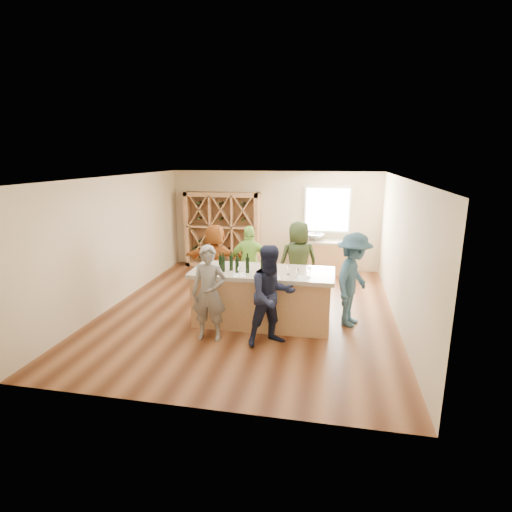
% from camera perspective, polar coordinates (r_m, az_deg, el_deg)
% --- Properties ---
extents(floor, '(6.00, 7.00, 0.10)m').
position_cam_1_polar(floor, '(8.67, -0.91, -8.00)').
color(floor, brown).
rests_on(floor, ground).
extents(ceiling, '(6.00, 7.00, 0.10)m').
position_cam_1_polar(ceiling, '(8.04, -0.99, 11.52)').
color(ceiling, white).
rests_on(ceiling, ground).
extents(wall_back, '(6.00, 0.10, 2.80)m').
position_cam_1_polar(wall_back, '(11.67, 2.68, 5.16)').
color(wall_back, beige).
rests_on(wall_back, ground).
extents(wall_front, '(6.00, 0.10, 2.80)m').
position_cam_1_polar(wall_front, '(4.96, -9.54, -7.55)').
color(wall_front, beige).
rests_on(wall_front, ground).
extents(wall_left, '(0.10, 7.00, 2.80)m').
position_cam_1_polar(wall_left, '(9.34, -19.59, 2.10)').
color(wall_left, beige).
rests_on(wall_left, ground).
extents(wall_right, '(0.10, 7.00, 2.80)m').
position_cam_1_polar(wall_right, '(8.18, 20.44, 0.40)').
color(wall_right, beige).
rests_on(wall_right, ground).
extents(window_frame, '(1.30, 0.06, 1.30)m').
position_cam_1_polar(window_frame, '(11.42, 10.15, 6.54)').
color(window_frame, white).
rests_on(window_frame, wall_back).
extents(window_pane, '(1.18, 0.01, 1.18)m').
position_cam_1_polar(window_pane, '(11.39, 10.15, 6.51)').
color(window_pane, white).
rests_on(window_pane, wall_back).
extents(wine_rack, '(2.20, 0.45, 2.20)m').
position_cam_1_polar(wine_rack, '(11.76, -4.81, 3.72)').
color(wine_rack, tan).
rests_on(wine_rack, floor).
extents(back_counter_base, '(1.60, 0.58, 0.86)m').
position_cam_1_polar(back_counter_base, '(11.40, 9.33, -0.20)').
color(back_counter_base, tan).
rests_on(back_counter_base, floor).
extents(back_counter_top, '(1.70, 0.62, 0.06)m').
position_cam_1_polar(back_counter_top, '(11.30, 9.43, 2.06)').
color(back_counter_top, '#AA9F8B').
rests_on(back_counter_top, back_counter_base).
extents(sink, '(0.54, 0.54, 0.19)m').
position_cam_1_polar(sink, '(11.28, 8.44, 2.72)').
color(sink, silver).
rests_on(sink, back_counter_top).
extents(faucet, '(0.02, 0.02, 0.30)m').
position_cam_1_polar(faucet, '(11.45, 8.49, 3.17)').
color(faucet, silver).
rests_on(faucet, back_counter_top).
extents(tasting_counter_base, '(2.60, 1.00, 1.00)m').
position_cam_1_polar(tasting_counter_base, '(7.83, 0.94, -6.17)').
color(tasting_counter_base, tan).
rests_on(tasting_counter_base, floor).
extents(tasting_counter_top, '(2.72, 1.12, 0.08)m').
position_cam_1_polar(tasting_counter_top, '(7.66, 0.96, -2.38)').
color(tasting_counter_top, '#AA9F8B').
rests_on(tasting_counter_top, tasting_counter_base).
extents(wine_bottle_a, '(0.08, 0.08, 0.28)m').
position_cam_1_polar(wine_bottle_a, '(7.65, -5.12, -1.04)').
color(wine_bottle_a, black).
rests_on(wine_bottle_a, tasting_counter_top).
extents(wine_bottle_b, '(0.08, 0.08, 0.29)m').
position_cam_1_polar(wine_bottle_b, '(7.57, -4.71, -1.17)').
color(wine_bottle_b, black).
rests_on(wine_bottle_b, tasting_counter_top).
extents(wine_bottle_c, '(0.08, 0.08, 0.30)m').
position_cam_1_polar(wine_bottle_c, '(7.64, -3.56, -0.98)').
color(wine_bottle_c, black).
rests_on(wine_bottle_c, tasting_counter_top).
extents(wine_bottle_d, '(0.10, 0.10, 0.30)m').
position_cam_1_polar(wine_bottle_d, '(7.46, -2.71, -1.31)').
color(wine_bottle_d, black).
rests_on(wine_bottle_d, tasting_counter_top).
extents(wine_bottle_e, '(0.09, 0.09, 0.29)m').
position_cam_1_polar(wine_bottle_e, '(7.47, -1.22, -1.32)').
color(wine_bottle_e, black).
rests_on(wine_bottle_e, tasting_counter_top).
extents(wine_glass_a, '(0.06, 0.06, 0.17)m').
position_cam_1_polar(wine_glass_a, '(7.26, -2.43, -2.31)').
color(wine_glass_a, white).
rests_on(wine_glass_a, tasting_counter_top).
extents(wine_glass_b, '(0.09, 0.09, 0.19)m').
position_cam_1_polar(wine_glass_b, '(7.17, 1.63, -2.40)').
color(wine_glass_b, white).
rests_on(wine_glass_b, tasting_counter_top).
extents(wine_glass_c, '(0.09, 0.09, 0.20)m').
position_cam_1_polar(wine_glass_c, '(7.15, 5.89, -2.52)').
color(wine_glass_c, white).
rests_on(wine_glass_c, tasting_counter_top).
extents(wine_glass_d, '(0.07, 0.07, 0.17)m').
position_cam_1_polar(wine_glass_d, '(7.40, 4.61, -2.02)').
color(wine_glass_d, white).
rests_on(wine_glass_d, tasting_counter_top).
extents(wine_glass_e, '(0.09, 0.09, 0.20)m').
position_cam_1_polar(wine_glass_e, '(7.24, 7.62, -2.34)').
color(wine_glass_e, white).
rests_on(wine_glass_e, tasting_counter_top).
extents(tasting_menu_a, '(0.30, 0.37, 0.00)m').
position_cam_1_polar(tasting_menu_a, '(7.38, -2.37, -2.71)').
color(tasting_menu_a, white).
rests_on(tasting_menu_a, tasting_counter_top).
extents(tasting_menu_b, '(0.27, 0.32, 0.00)m').
position_cam_1_polar(tasting_menu_b, '(7.21, 2.64, -3.12)').
color(tasting_menu_b, white).
rests_on(tasting_menu_b, tasting_counter_top).
extents(tasting_menu_c, '(0.30, 0.36, 0.00)m').
position_cam_1_polar(tasting_menu_c, '(7.21, 6.69, -3.20)').
color(tasting_menu_c, white).
rests_on(tasting_menu_c, tasting_counter_top).
extents(person_near_left, '(0.65, 0.50, 1.72)m').
position_cam_1_polar(person_near_left, '(7.12, -6.73, -5.31)').
color(person_near_left, slate).
rests_on(person_near_left, floor).
extents(person_near_right, '(0.98, 0.86, 1.77)m').
position_cam_1_polar(person_near_right, '(6.87, 2.26, -5.72)').
color(person_near_right, '#191E38').
rests_on(person_near_right, floor).
extents(person_server, '(0.94, 1.30, 1.83)m').
position_cam_1_polar(person_server, '(7.85, 13.70, -3.32)').
color(person_server, '#335972').
rests_on(person_server, floor).
extents(person_far_mid, '(1.05, 0.63, 1.70)m').
position_cam_1_polar(person_far_mid, '(9.10, -0.88, -0.94)').
color(person_far_mid, '#8CC64C').
rests_on(person_far_mid, floor).
extents(person_far_right, '(1.03, 0.84, 1.83)m').
position_cam_1_polar(person_far_right, '(8.97, 6.05, -0.82)').
color(person_far_right, '#263319').
rests_on(person_far_right, floor).
extents(person_far_left, '(1.60, 0.63, 1.70)m').
position_cam_1_polar(person_far_left, '(9.35, -5.79, -0.59)').
color(person_far_left, '#994C19').
rests_on(person_far_left, floor).
extents(wine_bottle_f, '(0.07, 0.07, 0.30)m').
position_cam_1_polar(wine_bottle_f, '(7.31, 0.94, -1.63)').
color(wine_bottle_f, black).
rests_on(wine_bottle_f, tasting_counter_top).
extents(wine_glass_f, '(0.07, 0.07, 0.18)m').
position_cam_1_polar(wine_glass_f, '(7.82, 0.86, -1.04)').
color(wine_glass_f, white).
rests_on(wine_glass_f, tasting_counter_top).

